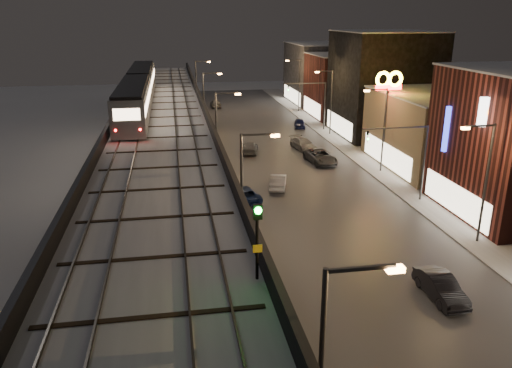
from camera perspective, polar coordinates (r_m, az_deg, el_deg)
road_surface at (r=56.42m, az=3.52°, el=2.14°), size 17.00×120.00×0.06m
sidewalk_right at (r=59.42m, az=12.97°, el=2.59°), size 4.00×120.00×0.14m
under_viaduct_pavement at (r=55.04m, az=-10.31°, el=1.44°), size 11.00×120.00×0.06m
elevated_viaduct at (r=50.58m, az=-10.68°, el=6.44°), size 9.00×100.00×6.30m
viaduct_trackbed at (r=50.55m, az=-10.74°, el=7.32°), size 8.40×100.00×0.32m
viaduct_parapet_streetside at (r=50.59m, az=-5.79°, el=8.10°), size 0.30×100.00×1.10m
viaduct_parapet_far at (r=50.77m, az=-15.71°, el=7.54°), size 0.30×100.00×1.10m
building_c at (r=58.69m, az=20.26°, el=5.75°), size 12.20×15.20×8.16m
building_d at (r=72.29m, az=14.32°, el=10.99°), size 12.20×13.20×14.16m
building_e at (r=85.44m, az=10.45°, el=11.01°), size 12.20×12.20×10.16m
building_f at (r=98.56m, az=7.68°, el=12.44°), size 12.20×16.20×11.16m
streetlight_left_1 at (r=32.81m, az=-1.17°, el=-0.62°), size 2.57×0.28×9.00m
streetlight_right_1 at (r=39.06m, az=24.57°, el=0.83°), size 2.56×0.28×9.00m
streetlight_left_2 at (r=50.03m, az=-4.24°, el=6.13°), size 2.57×0.28×9.00m
streetlight_right_2 at (r=54.34m, az=14.19°, el=6.62°), size 2.56×0.28×9.00m
streetlight_left_3 at (r=67.66m, az=-5.75°, el=9.40°), size 2.57×0.28×9.00m
streetlight_right_3 at (r=70.90m, az=8.41°, el=9.72°), size 2.56×0.28×9.00m
streetlight_left_4 at (r=85.44m, az=-6.65°, el=11.30°), size 2.57×0.28×9.00m
streetlight_right_4 at (r=88.03m, az=4.80°, el=11.58°), size 2.56×0.28×9.00m
traffic_light_rig_a at (r=46.22m, az=17.47°, el=3.31°), size 6.10×0.34×7.00m
traffic_light_rig_b at (r=73.58m, az=7.00°, el=9.52°), size 6.10×0.34×7.00m
subway_train at (r=57.75m, az=-13.30°, el=10.48°), size 2.84×34.03×3.39m
rail_signal at (r=18.20m, az=0.17°, el=-4.96°), size 0.35×0.43×3.06m
car_near_white at (r=48.64m, az=2.53°, el=0.25°), size 2.54×4.45×1.39m
car_mid_silver at (r=45.43m, az=-1.42°, el=-1.20°), size 3.12×4.85×1.24m
car_mid_dark at (r=61.34m, az=-0.70°, el=4.14°), size 2.76×4.78×1.30m
car_far_white at (r=92.72m, az=-4.65°, el=9.14°), size 1.86×4.42×1.49m
car_onc_silver at (r=32.23m, az=20.34°, el=-11.06°), size 1.56×4.38×1.44m
car_onc_dark at (r=57.39m, az=7.38°, el=3.06°), size 3.11×5.68×1.51m
car_onc_white at (r=63.19m, az=5.38°, el=4.54°), size 2.84×5.07×1.39m
car_onc_red at (r=75.65m, az=5.03°, el=6.88°), size 2.33×4.09×1.31m
sign_mcdonalds at (r=56.02m, az=14.90°, el=10.44°), size 3.12×0.49×10.51m
sign_citgo at (r=41.38m, az=25.26°, el=5.55°), size 2.19×0.39×10.42m
sign_carwash at (r=45.89m, az=21.46°, el=5.12°), size 1.72×0.35×8.91m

